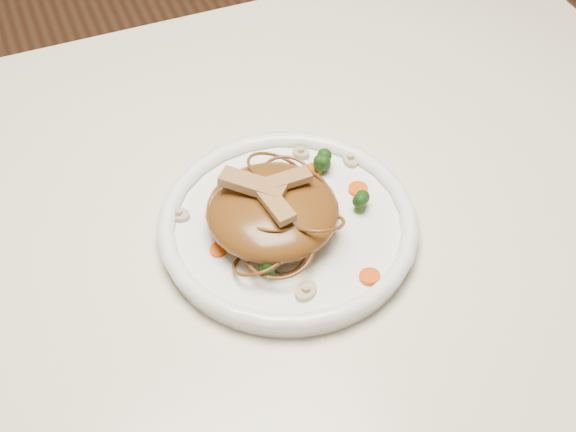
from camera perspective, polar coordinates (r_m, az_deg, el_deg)
name	(u,v)px	position (r m, az deg, el deg)	size (l,w,h in m)	color
table	(254,256)	(1.01, -2.47, -2.87)	(1.20, 0.80, 0.75)	beige
plate	(288,229)	(0.90, 0.00, -0.94)	(0.29, 0.29, 0.02)	white
noodle_mound	(272,211)	(0.87, -1.12, 0.38)	(0.15, 0.15, 0.05)	#603712
chicken_a	(284,181)	(0.86, -0.25, 2.55)	(0.06, 0.02, 0.01)	#AC8051
chicken_b	(252,185)	(0.85, -2.57, 2.27)	(0.07, 0.02, 0.01)	#AC8051
chicken_c	(273,202)	(0.84, -1.06, 1.02)	(0.06, 0.02, 0.01)	#AC8051
broccoli_0	(322,161)	(0.94, 2.46, 3.99)	(0.03, 0.03, 0.03)	#143A0C
broccoli_1	(222,225)	(0.87, -4.78, -0.68)	(0.03, 0.03, 0.03)	#143A0C
broccoli_2	(272,265)	(0.84, -1.17, -3.55)	(0.03, 0.03, 0.03)	#143A0C
broccoli_3	(360,200)	(0.90, 5.20, 1.12)	(0.03, 0.03, 0.03)	#143A0C
carrot_0	(313,170)	(0.95, 1.82, 3.31)	(0.02, 0.02, 0.01)	#DF5008
carrot_1	(218,250)	(0.87, -5.05, -2.45)	(0.02, 0.02, 0.01)	#DF5008
carrot_2	(358,189)	(0.93, 5.05, 1.94)	(0.02, 0.02, 0.01)	#DF5008
carrot_3	(240,186)	(0.93, -3.46, 2.20)	(0.02, 0.02, 0.01)	#DF5008
carrot_4	(370,277)	(0.85, 5.89, -4.35)	(0.02, 0.02, 0.01)	#DF5008
mushroom_0	(306,291)	(0.83, 1.28, -5.41)	(0.03, 0.03, 0.01)	beige
mushroom_1	(351,160)	(0.96, 4.51, 4.06)	(0.03, 0.03, 0.01)	beige
mushroom_2	(179,215)	(0.91, -7.83, 0.07)	(0.03, 0.03, 0.01)	beige
mushroom_3	(301,153)	(0.97, 0.93, 4.53)	(0.02, 0.02, 0.01)	beige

